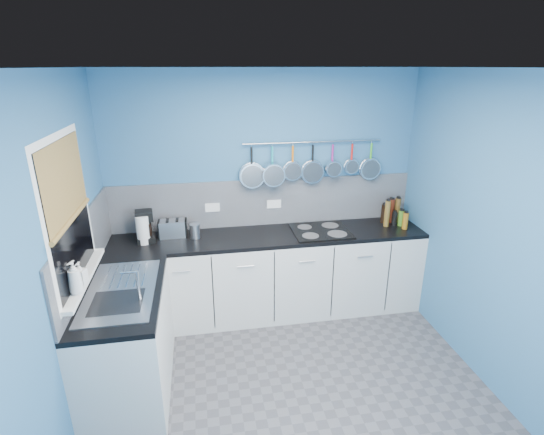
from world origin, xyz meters
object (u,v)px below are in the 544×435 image
object	(u,v)px
canister	(195,231)
hob	(321,231)
coffee_maker	(145,227)
toaster	(173,228)
paper_towel	(143,230)
soap_bottle_b	(80,274)
soap_bottle_a	(74,277)

from	to	relation	value
canister	hob	world-z (taller)	canister
coffee_maker	toaster	world-z (taller)	coffee_maker
paper_towel	canister	xyz separation A→B (m)	(0.49, 0.05, -0.07)
hob	soap_bottle_b	bearing A→B (deg)	-153.83
paper_towel	soap_bottle_a	bearing A→B (deg)	-104.88
soap_bottle_b	coffee_maker	size ratio (longest dim) A/B	0.56
paper_towel	coffee_maker	world-z (taller)	coffee_maker
soap_bottle_b	hob	bearing A→B (deg)	26.17
soap_bottle_b	canister	world-z (taller)	soap_bottle_b
toaster	canister	distance (m)	0.23
soap_bottle_a	paper_towel	xyz separation A→B (m)	(0.31, 1.15, -0.13)
paper_towel	hob	bearing A→B (deg)	-0.38
soap_bottle_b	hob	xyz separation A→B (m)	(2.07, 1.02, -0.23)
soap_bottle_a	soap_bottle_b	world-z (taller)	soap_bottle_a
toaster	hob	xyz separation A→B (m)	(1.49, -0.14, -0.08)
soap_bottle_a	canister	xyz separation A→B (m)	(0.79, 1.20, -0.20)
soap_bottle_b	canister	distance (m)	1.35
soap_bottle_b	paper_towel	xyz separation A→B (m)	(0.31, 1.03, -0.10)
toaster	hob	world-z (taller)	toaster
toaster	canister	size ratio (longest dim) A/B	1.82
paper_towel	toaster	xyz separation A→B (m)	(0.27, 0.12, -0.05)
soap_bottle_a	paper_towel	distance (m)	1.20
soap_bottle_b	coffee_maker	distance (m)	1.12
soap_bottle_b	toaster	distance (m)	1.30
soap_bottle_a	hob	world-z (taller)	soap_bottle_a
soap_bottle_a	hob	bearing A→B (deg)	28.79
toaster	canister	bearing A→B (deg)	-20.92
soap_bottle_b	hob	distance (m)	2.32
paper_towel	hob	world-z (taller)	paper_towel
soap_bottle_b	coffee_maker	xyz separation A→B (m)	(0.32, 1.08, -0.08)
soap_bottle_b	toaster	world-z (taller)	soap_bottle_b
soap_bottle_b	toaster	bearing A→B (deg)	63.51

